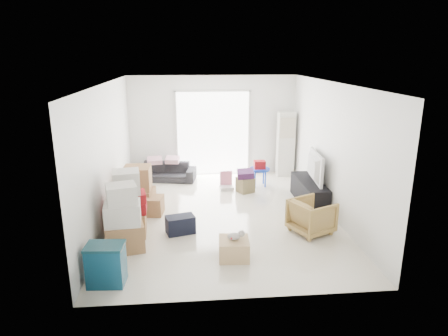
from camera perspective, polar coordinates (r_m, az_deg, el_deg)
room_shell at (r=7.99m, az=-0.23°, el=2.33°), size 4.98×6.48×3.18m
sliding_door at (r=10.91m, az=-1.58°, el=5.46°), size 2.10×0.04×2.33m
ac_tower at (r=10.96m, az=8.78°, el=3.36°), size 0.45×0.30×1.75m
tv_console at (r=9.15m, az=12.10°, el=-3.36°), size 0.47×1.56×0.52m
television at (r=9.05m, az=12.22°, el=-1.37°), size 0.75×1.18×0.15m
sofa at (r=10.66m, az=-8.45°, el=-0.10°), size 1.66×0.74×0.63m
pillow_left at (r=10.55m, az=-9.92°, el=1.73°), size 0.37×0.31×0.11m
pillow_right at (r=10.54m, az=-7.40°, el=1.83°), size 0.36×0.31×0.11m
armchair at (r=7.64m, az=12.42°, el=-6.54°), size 0.88×0.90×0.71m
storage_bins at (r=6.16m, az=-16.50°, el=-13.07°), size 0.57×0.42×0.62m
box_stack_a at (r=6.99m, az=-14.19°, el=-7.36°), size 0.74×0.66×1.17m
box_stack_b at (r=7.53m, az=-13.52°, el=-5.49°), size 0.70×0.64×1.23m
box_stack_c at (r=8.72m, az=-12.18°, el=-2.92°), size 0.73×0.64×0.95m
loose_box at (r=8.50m, az=-10.23°, el=-5.30°), size 0.50×0.50×0.37m
duffel_bag at (r=7.57m, az=-6.25°, el=-8.04°), size 0.58×0.44×0.33m
ottoman at (r=9.70m, az=3.06°, el=-2.41°), size 0.47×0.47×0.36m
blanket at (r=9.63m, az=3.08°, el=-1.01°), size 0.42×0.42×0.14m
kids_table at (r=10.10m, az=5.10°, el=0.02°), size 0.53×0.53×0.65m
toy_walker at (r=9.93m, az=0.33°, el=-2.30°), size 0.35×0.31×0.44m
wood_crate at (r=6.67m, az=1.42°, el=-11.45°), size 0.52×0.52×0.32m
plush_bunny at (r=6.58m, az=1.72°, el=-9.63°), size 0.30×0.16×0.15m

